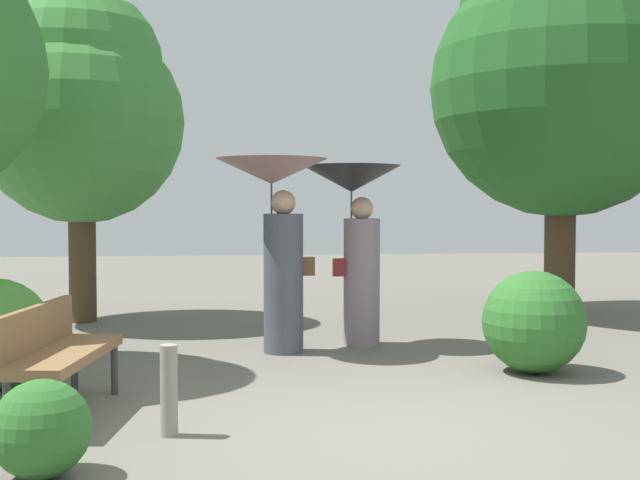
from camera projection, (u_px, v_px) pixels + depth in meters
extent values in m
plane|color=#6B665B|center=(381.00, 431.00, 5.56)|extent=(40.00, 40.00, 0.00)
cylinder|color=#474C56|center=(283.00, 283.00, 8.51)|extent=(0.43, 0.43, 1.50)
sphere|color=tan|center=(283.00, 203.00, 8.48)|extent=(0.27, 0.27, 0.27)
cylinder|color=#333338|center=(272.00, 223.00, 8.45)|extent=(0.02, 0.02, 0.84)
cone|color=gray|center=(271.00, 171.00, 8.43)|extent=(1.19, 1.19, 0.27)
cube|color=brown|center=(308.00, 266.00, 8.57)|extent=(0.14, 0.10, 0.20)
cylinder|color=gray|center=(362.00, 282.00, 8.97)|extent=(0.41, 0.41, 1.44)
sphere|color=tan|center=(362.00, 208.00, 8.93)|extent=(0.26, 0.26, 0.26)
cylinder|color=#333338|center=(351.00, 227.00, 8.91)|extent=(0.02, 0.02, 0.80)
cone|color=black|center=(351.00, 179.00, 8.88)|extent=(1.12, 1.12, 0.30)
cube|color=maroon|center=(339.00, 267.00, 8.89)|extent=(0.14, 0.10, 0.20)
cylinder|color=#38383D|center=(57.00, 410.00, 5.28)|extent=(0.06, 0.06, 0.44)
cylinder|color=#38383D|center=(7.00, 409.00, 5.29)|extent=(0.06, 0.06, 0.44)
cylinder|color=#38383D|center=(114.00, 368.00, 6.62)|extent=(0.06, 0.06, 0.44)
cylinder|color=#38383D|center=(74.00, 368.00, 6.63)|extent=(0.06, 0.06, 0.44)
cube|color=olive|center=(66.00, 355.00, 5.95)|extent=(0.65, 1.55, 0.08)
cube|color=olive|center=(35.00, 329.00, 5.94)|extent=(0.28, 1.49, 0.35)
cylinder|color=#4C3823|center=(82.00, 188.00, 10.72)|extent=(0.36, 0.36, 3.65)
sphere|color=#428C3D|center=(81.00, 121.00, 10.68)|extent=(2.78, 2.78, 2.78)
sphere|color=#428C3D|center=(80.00, 67.00, 10.65)|extent=(2.23, 2.23, 2.23)
cylinder|color=#42301E|center=(561.00, 163.00, 11.42)|extent=(0.44, 0.44, 4.41)
sphere|color=#235B23|center=(562.00, 87.00, 11.37)|extent=(3.78, 3.78, 3.78)
sphere|color=#235B23|center=(563.00, 25.00, 11.33)|extent=(3.02, 3.02, 3.02)
sphere|color=#2D6B28|center=(534.00, 322.00, 7.47)|extent=(0.97, 0.97, 0.97)
sphere|color=#2D6B28|center=(41.00, 429.00, 4.58)|extent=(0.58, 0.58, 0.58)
cylinder|color=gray|center=(169.00, 390.00, 5.42)|extent=(0.12, 0.12, 0.63)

